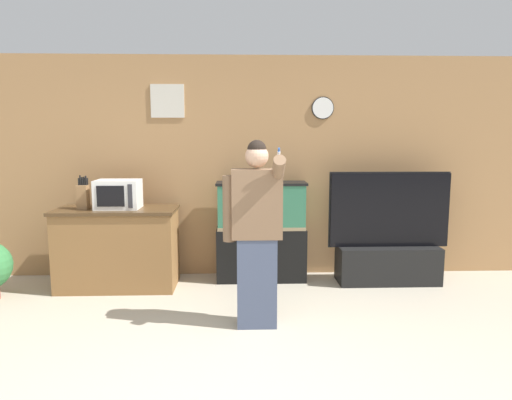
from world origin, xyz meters
name	(u,v)px	position (x,y,z in m)	size (l,w,h in m)	color
wall_back_paneled	(238,167)	(0.00, 2.92, 1.30)	(10.00, 0.08, 2.60)	#A87A4C
counter_island	(118,248)	(-1.33, 2.43, 0.45)	(1.30, 0.63, 0.89)	brown
microwave	(118,194)	(-1.30, 2.41, 1.05)	(0.46, 0.33, 0.31)	white
knife_block	(83,196)	(-1.67, 2.40, 1.03)	(0.11, 0.12, 0.36)	olive
aquarium_on_stand	(261,231)	(0.27, 2.64, 0.58)	(1.03, 0.35, 1.15)	black
tv_on_stand	(388,251)	(1.71, 2.49, 0.37)	(1.37, 0.40, 1.27)	black
person_standing	(256,231)	(0.16, 1.33, 0.85)	(0.52, 0.39, 1.64)	#424C66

